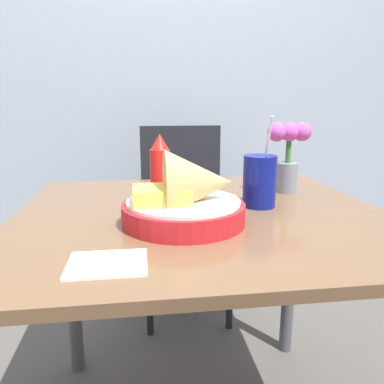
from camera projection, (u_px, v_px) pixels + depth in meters
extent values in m
cube|color=#9EA8B7|center=(165.00, 49.00, 2.08)|extent=(7.00, 0.06, 2.60)
cube|color=brown|center=(201.00, 216.00, 0.99)|extent=(0.96, 0.88, 0.02)
cylinder|color=#4C4C51|center=(72.00, 285.00, 1.38)|extent=(0.05, 0.05, 0.71)
cylinder|color=#4C4C51|center=(290.00, 271.00, 1.49)|extent=(0.05, 0.05, 0.71)
cylinder|color=black|center=(149.00, 290.00, 1.63)|extent=(0.03, 0.03, 0.43)
cylinder|color=black|center=(230.00, 285.00, 1.68)|extent=(0.03, 0.03, 0.43)
cylinder|color=black|center=(148.00, 257.00, 1.97)|extent=(0.03, 0.03, 0.43)
cylinder|color=black|center=(214.00, 254.00, 2.02)|extent=(0.03, 0.03, 0.43)
cube|color=black|center=(185.00, 227.00, 1.77)|extent=(0.40, 0.40, 0.02)
cube|color=black|center=(181.00, 171.00, 1.90)|extent=(0.40, 0.03, 0.45)
cylinder|color=red|center=(184.00, 213.00, 0.88)|extent=(0.29, 0.29, 0.05)
cylinder|color=white|center=(183.00, 202.00, 0.88)|extent=(0.27, 0.27, 0.01)
cone|color=tan|center=(199.00, 183.00, 0.87)|extent=(0.16, 0.16, 0.16)
cube|color=#E5C14C|center=(162.00, 196.00, 0.85)|extent=(0.13, 0.10, 0.04)
cylinder|color=red|center=(160.00, 173.00, 1.12)|extent=(0.06, 0.06, 0.14)
cone|color=red|center=(160.00, 142.00, 1.10)|extent=(0.05, 0.05, 0.05)
cylinder|color=navy|center=(260.00, 181.00, 1.02)|extent=(0.09, 0.09, 0.14)
cylinder|color=black|center=(259.00, 185.00, 1.02)|extent=(0.08, 0.08, 0.12)
cylinder|color=white|center=(265.00, 158.00, 1.00)|extent=(0.01, 0.08, 0.23)
cylinder|color=gray|center=(287.00, 177.00, 1.19)|extent=(0.06, 0.06, 0.09)
cylinder|color=#33722D|center=(288.00, 149.00, 1.17)|extent=(0.02, 0.02, 0.08)
sphere|color=#D14CB2|center=(290.00, 132.00, 1.15)|extent=(0.06, 0.06, 0.06)
sphere|color=#D14CB2|center=(277.00, 132.00, 1.15)|extent=(0.06, 0.06, 0.06)
sphere|color=#D14CB2|center=(302.00, 132.00, 1.16)|extent=(0.06, 0.06, 0.06)
cube|color=white|center=(107.00, 264.00, 0.66)|extent=(0.14, 0.11, 0.01)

